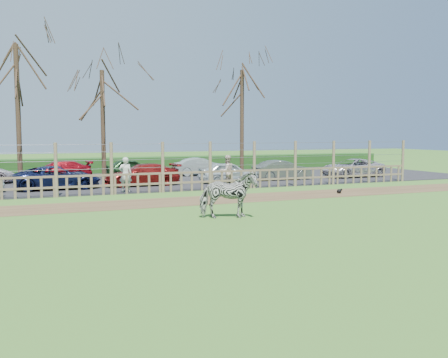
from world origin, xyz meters
name	(u,v)px	position (x,y,z in m)	size (l,w,h in m)	color
ground	(225,218)	(0.00, 0.00, 0.00)	(120.00, 120.00, 0.00)	#6A963F
dirt_strip	(185,201)	(0.00, 4.50, 0.01)	(34.00, 2.80, 0.01)	brown
asphalt	(135,180)	(0.00, 14.50, 0.02)	(44.00, 13.00, 0.04)	#232326
hedge	(114,165)	(0.00, 21.50, 0.55)	(46.00, 2.00, 1.10)	#1E4716
fence	(163,176)	(0.00, 8.00, 0.80)	(30.16, 0.16, 2.50)	brown
tree_left	(17,81)	(-6.50, 12.50, 5.62)	(4.80, 4.80, 7.88)	#3D2B1E
tree_mid	(102,99)	(-2.00, 13.50, 4.87)	(4.80, 4.80, 6.83)	#3D2B1E
tree_right	(242,97)	(7.00, 14.00, 5.24)	(4.80, 4.80, 7.35)	#3D2B1E
zebra	(228,195)	(0.07, -0.14, 0.82)	(0.88, 1.93, 1.63)	gray
visitor_a	(126,175)	(-1.75, 8.46, 0.90)	(0.63, 0.41, 1.72)	silver
visitor_b	(227,171)	(3.63, 8.47, 0.90)	(0.84, 0.65, 1.72)	beige
crow	(339,191)	(7.79, 4.29, 0.12)	(0.29, 0.22, 0.24)	black
car_2	(57,177)	(-4.74, 11.19, 0.64)	(1.99, 4.32, 1.20)	#121940
car_3	(142,175)	(-0.29, 11.23, 0.64)	(1.68, 4.13, 1.20)	maroon
car_4	(228,172)	(4.80, 11.04, 0.64)	(1.42, 3.52, 1.20)	silver
car_5	(282,170)	(8.54, 11.38, 0.64)	(1.27, 3.64, 1.20)	#585F59
car_6	(352,168)	(13.80, 11.32, 0.64)	(1.99, 4.32, 1.20)	#BAB2B7
car_9	(57,171)	(-4.41, 16.12, 0.64)	(1.68, 4.13, 1.20)	maroon
car_10	(132,168)	(0.21, 16.38, 0.64)	(1.42, 3.52, 1.20)	#244A21
car_11	(201,167)	(4.96, 16.24, 0.64)	(1.27, 3.64, 1.20)	#B6C0B6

